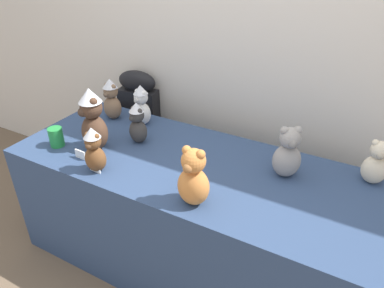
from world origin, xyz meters
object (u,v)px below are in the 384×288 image
Objects in this scene: teddy_bear_cream at (376,164)px; teddy_bear_ash at (288,154)px; display_table at (192,216)px; teddy_bear_cocoa at (93,120)px; teddy_bear_ginger at (193,179)px; party_cup_green at (56,137)px; teddy_bear_snow at (141,105)px; teddy_bear_mocha at (112,99)px; teddy_bear_charcoal at (138,123)px; teddy_bear_chestnut at (94,150)px; instrument_case at (141,131)px.

teddy_bear_ash is at bearing -167.55° from teddy_bear_cream.
teddy_bear_cocoa is (-0.55, -0.12, 0.54)m from display_table.
teddy_bear_ginger reaches higher than party_cup_green.
teddy_bear_ash is at bearing 35.30° from teddy_bear_cocoa.
party_cup_green is at bearing -171.56° from teddy_bear_cream.
display_table is 7.65× the size of teddy_bear_snow.
teddy_bear_ginger is 1.06× the size of teddy_bear_mocha.
teddy_bear_charcoal is at bearing 34.04° from party_cup_green.
teddy_bear_charcoal is at bearing 152.84° from teddy_bear_ash.
teddy_bear_charcoal reaches higher than teddy_bear_cream.
teddy_bear_charcoal reaches higher than teddy_bear_chestnut.
teddy_bear_ash reaches higher than display_table.
teddy_bear_ginger is 1.16× the size of teddy_bear_chestnut.
teddy_bear_mocha is (0.01, -0.29, 0.37)m from instrument_case.
teddy_bear_mocha reaches higher than teddy_bear_chestnut.
teddy_bear_ginger is 0.93m from party_cup_green.
instrument_case is 0.51m from teddy_bear_snow.
teddy_bear_mocha is at bearing 136.67° from teddy_bear_cocoa.
teddy_bear_mocha is (-0.21, -0.03, 0.01)m from teddy_bear_snow.
teddy_bear_cream is (1.24, 0.56, -0.01)m from teddy_bear_chestnut.
teddy_bear_snow is at bearing 13.48° from teddy_bear_mocha.
display_table is 8.58× the size of teddy_bear_cream.
teddy_bear_mocha reaches higher than teddy_bear_snow.
teddy_bear_chestnut is 0.55m from teddy_bear_snow.
party_cup_green reaches higher than display_table.
teddy_bear_ginger reaches higher than instrument_case.
teddy_bear_mocha is at bearing 83.09° from party_cup_green.
display_table is at bearing 121.33° from teddy_bear_ginger.
teddy_bear_snow reaches higher than party_cup_green.
teddy_bear_chestnut is 1.36m from teddy_bear_cream.
teddy_bear_chestnut is at bearing -26.75° from teddy_bear_cocoa.
teddy_bear_cocoa is (-0.71, 0.16, 0.04)m from teddy_bear_ginger.
instrument_case is 3.88× the size of teddy_bear_chestnut.
teddy_bear_chestnut is 0.69× the size of teddy_bear_cocoa.
instrument_case is 0.47m from teddy_bear_mocha.
teddy_bear_snow is (-0.50, 0.25, 0.49)m from display_table.
teddy_bear_mocha is (-0.33, 0.17, 0.01)m from teddy_bear_charcoal.
teddy_bear_chestnut is at bearing -144.10° from display_table.
teddy_bear_cream is at bearing 9.05° from teddy_bear_snow.
teddy_bear_chestnut is at bearing -163.73° from teddy_bear_cream.
teddy_bear_cocoa is 1.38× the size of teddy_bear_snow.
teddy_bear_ash is at bearing 16.13° from display_table.
instrument_case is 0.78m from party_cup_green.
party_cup_green is at bearing 162.93° from teddy_bear_ash.
teddy_bear_chestnut is at bearing -75.81° from instrument_case.
party_cup_green is (-0.21, -0.09, -0.12)m from teddy_bear_cocoa.
teddy_bear_chestnut is 0.95× the size of teddy_bear_snow.
teddy_bear_chestnut is 0.38m from party_cup_green.
teddy_bear_snow is 0.53m from party_cup_green.
teddy_bear_snow is 0.96× the size of teddy_bear_mocha.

